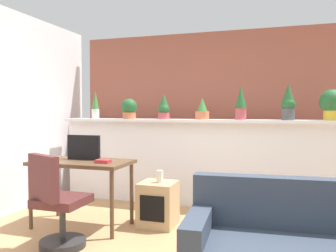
{
  "coord_description": "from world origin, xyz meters",
  "views": [
    {
      "loc": [
        0.99,
        -2.66,
        1.31
      ],
      "look_at": [
        -0.17,
        0.95,
        1.15
      ],
      "focal_mm": 37.18,
      "sensor_mm": 36.0,
      "label": 1
    }
  ],
  "objects_px": {
    "potted_plant_0": "(95,105)",
    "potted_plant_3": "(202,110)",
    "potted_plant_2": "(164,108)",
    "potted_plant_5": "(288,103)",
    "office_chair": "(57,208)",
    "book_on_desk": "(103,161)",
    "tv_monitor": "(84,147)",
    "desk": "(82,168)",
    "potted_plant_4": "(241,103)",
    "vase_on_shelf": "(160,176)",
    "potted_plant_1": "(129,108)",
    "potted_plant_6": "(332,103)",
    "side_cube_shelf": "(158,204)"
  },
  "relations": [
    {
      "from": "potted_plant_0",
      "to": "potted_plant_3",
      "type": "distance_m",
      "value": 1.64
    },
    {
      "from": "potted_plant_2",
      "to": "potted_plant_5",
      "type": "xyz_separation_m",
      "value": [
        1.64,
        0.0,
        0.05
      ]
    },
    {
      "from": "office_chair",
      "to": "book_on_desk",
      "type": "height_order",
      "value": "office_chair"
    },
    {
      "from": "tv_monitor",
      "to": "desk",
      "type": "bearing_deg",
      "value": -74.94
    },
    {
      "from": "potted_plant_4",
      "to": "potted_plant_5",
      "type": "height_order",
      "value": "potted_plant_5"
    },
    {
      "from": "vase_on_shelf",
      "to": "potted_plant_0",
      "type": "bearing_deg",
      "value": 144.57
    },
    {
      "from": "potted_plant_1",
      "to": "potted_plant_3",
      "type": "xyz_separation_m",
      "value": [
        1.06,
        0.05,
        -0.02
      ]
    },
    {
      "from": "potted_plant_6",
      "to": "potted_plant_2",
      "type": "bearing_deg",
      "value": 179.67
    },
    {
      "from": "potted_plant_0",
      "to": "office_chair",
      "type": "distance_m",
      "value": 2.22
    },
    {
      "from": "book_on_desk",
      "to": "potted_plant_5",
      "type": "bearing_deg",
      "value": 33.37
    },
    {
      "from": "potted_plant_2",
      "to": "potted_plant_5",
      "type": "distance_m",
      "value": 1.64
    },
    {
      "from": "office_chair",
      "to": "side_cube_shelf",
      "type": "distance_m",
      "value": 1.16
    },
    {
      "from": "desk",
      "to": "office_chair",
      "type": "relative_size",
      "value": 1.21
    },
    {
      "from": "potted_plant_2",
      "to": "potted_plant_4",
      "type": "height_order",
      "value": "potted_plant_4"
    },
    {
      "from": "potted_plant_0",
      "to": "potted_plant_4",
      "type": "xyz_separation_m",
      "value": [
        2.16,
        -0.06,
        0.02
      ]
    },
    {
      "from": "potted_plant_5",
      "to": "book_on_desk",
      "type": "distance_m",
      "value": 2.38
    },
    {
      "from": "potted_plant_3",
      "to": "office_chair",
      "type": "bearing_deg",
      "value": -118.34
    },
    {
      "from": "potted_plant_1",
      "to": "office_chair",
      "type": "relative_size",
      "value": 0.32
    },
    {
      "from": "desk",
      "to": "vase_on_shelf",
      "type": "distance_m",
      "value": 0.89
    },
    {
      "from": "potted_plant_0",
      "to": "potted_plant_1",
      "type": "height_order",
      "value": "potted_plant_0"
    },
    {
      "from": "potted_plant_5",
      "to": "tv_monitor",
      "type": "bearing_deg",
      "value": -154.0
    },
    {
      "from": "potted_plant_0",
      "to": "potted_plant_3",
      "type": "relative_size",
      "value": 1.42
    },
    {
      "from": "potted_plant_3",
      "to": "desk",
      "type": "bearing_deg",
      "value": -132.57
    },
    {
      "from": "potted_plant_0",
      "to": "tv_monitor",
      "type": "distance_m",
      "value": 1.36
    },
    {
      "from": "potted_plant_4",
      "to": "potted_plant_6",
      "type": "relative_size",
      "value": 1.16
    },
    {
      "from": "potted_plant_6",
      "to": "vase_on_shelf",
      "type": "xyz_separation_m",
      "value": [
        -1.88,
        -0.89,
        -0.83
      ]
    },
    {
      "from": "potted_plant_0",
      "to": "side_cube_shelf",
      "type": "xyz_separation_m",
      "value": [
        1.33,
        -0.96,
        -1.15
      ]
    },
    {
      "from": "potted_plant_1",
      "to": "potted_plant_6",
      "type": "relative_size",
      "value": 0.78
    },
    {
      "from": "potted_plant_2",
      "to": "side_cube_shelf",
      "type": "distance_m",
      "value": 1.44
    },
    {
      "from": "potted_plant_6",
      "to": "vase_on_shelf",
      "type": "height_order",
      "value": "potted_plant_6"
    },
    {
      "from": "potted_plant_0",
      "to": "potted_plant_4",
      "type": "relative_size",
      "value": 0.96
    },
    {
      "from": "potted_plant_1",
      "to": "vase_on_shelf",
      "type": "height_order",
      "value": "potted_plant_1"
    },
    {
      "from": "potted_plant_1",
      "to": "book_on_desk",
      "type": "relative_size",
      "value": 1.86
    },
    {
      "from": "potted_plant_0",
      "to": "desk",
      "type": "xyz_separation_m",
      "value": [
        0.52,
        -1.24,
        -0.73
      ]
    },
    {
      "from": "potted_plant_2",
      "to": "side_cube_shelf",
      "type": "height_order",
      "value": "potted_plant_2"
    },
    {
      "from": "potted_plant_1",
      "to": "book_on_desk",
      "type": "distance_m",
      "value": 1.41
    },
    {
      "from": "potted_plant_3",
      "to": "potted_plant_2",
      "type": "bearing_deg",
      "value": -175.11
    },
    {
      "from": "tv_monitor",
      "to": "potted_plant_5",
      "type": "bearing_deg",
      "value": 26.0
    },
    {
      "from": "potted_plant_5",
      "to": "tv_monitor",
      "type": "xyz_separation_m",
      "value": [
        -2.25,
        -1.1,
        -0.52
      ]
    },
    {
      "from": "potted_plant_6",
      "to": "potted_plant_1",
      "type": "bearing_deg",
      "value": 179.78
    },
    {
      "from": "potted_plant_6",
      "to": "side_cube_shelf",
      "type": "xyz_separation_m",
      "value": [
        -1.91,
        -0.89,
        -1.15
      ]
    },
    {
      "from": "office_chair",
      "to": "vase_on_shelf",
      "type": "relative_size",
      "value": 6.54
    },
    {
      "from": "potted_plant_1",
      "to": "potted_plant_6",
      "type": "xyz_separation_m",
      "value": [
        2.66,
        -0.01,
        0.06
      ]
    },
    {
      "from": "desk",
      "to": "vase_on_shelf",
      "type": "xyz_separation_m",
      "value": [
        0.84,
        0.27,
        -0.1
      ]
    },
    {
      "from": "side_cube_shelf",
      "to": "potted_plant_5",
      "type": "bearing_deg",
      "value": 32.49
    },
    {
      "from": "potted_plant_1",
      "to": "office_chair",
      "type": "height_order",
      "value": "potted_plant_1"
    },
    {
      "from": "side_cube_shelf",
      "to": "vase_on_shelf",
      "type": "relative_size",
      "value": 3.59
    },
    {
      "from": "tv_monitor",
      "to": "potted_plant_3",
      "type": "bearing_deg",
      "value": 44.95
    },
    {
      "from": "tv_monitor",
      "to": "book_on_desk",
      "type": "height_order",
      "value": "tv_monitor"
    },
    {
      "from": "potted_plant_4",
      "to": "vase_on_shelf",
      "type": "xyz_separation_m",
      "value": [
        -0.8,
        -0.91,
        -0.85
      ]
    }
  ]
}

